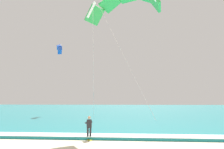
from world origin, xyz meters
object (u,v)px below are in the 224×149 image
(surfboard, at_px, (89,139))
(kitesurfer, at_px, (89,126))
(kite_primary, at_px, (124,2))
(kite_distant, at_px, (59,48))

(surfboard, xyz_separation_m, kitesurfer, (-0.01, 0.02, 0.91))
(surfboard, distance_m, kite_primary, 12.72)
(kitesurfer, distance_m, kite_primary, 11.88)
(kite_primary, bearing_deg, kitesurfer, -119.85)
(kitesurfer, bearing_deg, kite_distant, 111.57)
(kitesurfer, relative_size, kite_primary, 0.14)
(kitesurfer, relative_size, kite_distant, 0.40)
(kite_primary, relative_size, kite_distant, 2.81)
(kitesurfer, bearing_deg, kite_primary, 60.15)
(kite_distant, bearing_deg, kitesurfer, -68.43)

